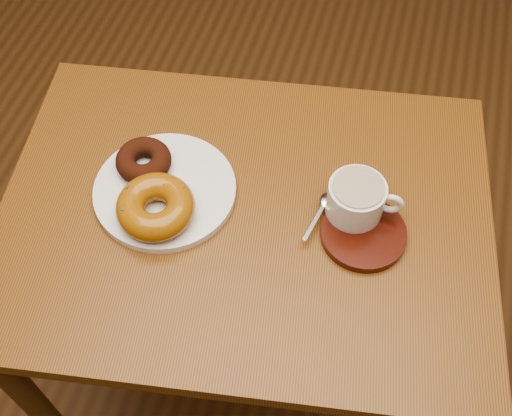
% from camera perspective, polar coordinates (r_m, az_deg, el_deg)
% --- Properties ---
extents(ground, '(6.00, 6.00, 0.00)m').
position_cam_1_polar(ground, '(1.76, 2.16, -14.86)').
color(ground, '#58361B').
rests_on(ground, ground).
extents(cafe_table, '(0.90, 0.73, 0.77)m').
position_cam_1_polar(cafe_table, '(1.17, -0.95, -3.71)').
color(cafe_table, brown).
rests_on(cafe_table, ground).
extents(donut_plate, '(0.25, 0.25, 0.01)m').
position_cam_1_polar(donut_plate, '(1.09, -8.09, 1.57)').
color(donut_plate, white).
rests_on(donut_plate, cafe_table).
extents(donut_cinnamon, '(0.10, 0.10, 0.03)m').
position_cam_1_polar(donut_cinnamon, '(1.11, -9.96, 4.19)').
color(donut_cinnamon, '#36150A').
rests_on(donut_cinnamon, donut_plate).
extents(donut_caramel, '(0.14, 0.14, 0.05)m').
position_cam_1_polar(donut_caramel, '(1.04, -8.92, 0.11)').
color(donut_caramel, '#995910').
rests_on(donut_caramel, donut_plate).
extents(saucer, '(0.19, 0.19, 0.01)m').
position_cam_1_polar(saucer, '(1.05, 9.52, -2.26)').
color(saucer, '#380F07').
rests_on(saucer, cafe_table).
extents(coffee_cup, '(0.12, 0.09, 0.07)m').
position_cam_1_polar(coffee_cup, '(1.04, 8.97, 0.84)').
color(coffee_cup, white).
rests_on(coffee_cup, saucer).
extents(teaspoon, '(0.03, 0.10, 0.01)m').
position_cam_1_polar(teaspoon, '(1.06, 6.08, 0.33)').
color(teaspoon, silver).
rests_on(teaspoon, saucer).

